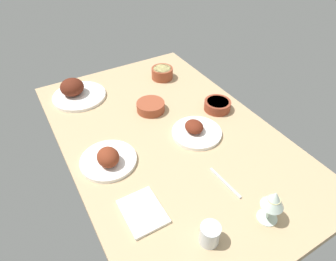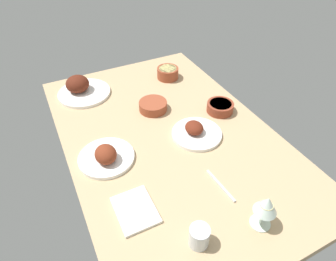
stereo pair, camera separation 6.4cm
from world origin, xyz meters
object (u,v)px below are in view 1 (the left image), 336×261
Objects in this scene: plate_center_main at (76,91)px; water_tumbler at (210,234)px; folded_napkin at (143,211)px; plate_near_viewer at (196,131)px; bowl_potatoes at (162,73)px; fork_loose at (225,183)px; plate_far_side at (108,159)px; bowl_sauce at (151,106)px; bowl_pasta at (217,105)px; wine_glass at (274,201)px.

plate_center_main is 3.61× the size of water_tumbler.
water_tumbler reaches higher than folded_napkin.
plate_near_viewer reaches higher than bowl_potatoes.
fork_loose is at bearing -50.82° from water_tumbler.
folded_napkin is at bearing 146.31° from bowl_potatoes.
bowl_potatoes is 91.27cm from folded_napkin.
plate_center_main reaches higher than plate_far_side.
plate_near_viewer is at bearing -160.35° from bowl_sauce.
plate_center_main is 2.11× the size of bowl_pasta.
bowl_potatoes is (40.77, 8.74, 0.79)cm from bowl_pasta.
folded_napkin is at bearing 179.02° from plate_center_main.
wine_glass is 23.13cm from water_tumbler.
plate_center_main reaches higher than folded_napkin.
bowl_sauce is 1.00× the size of wine_glass.
wine_glass is at bearing -161.98° from plate_center_main.
plate_near_viewer reaches higher than fork_loose.
bowl_potatoes is at bearing -12.45° from plate_near_viewer.
water_tumbler is (-101.85, -12.20, 0.51)cm from plate_center_main.
plate_far_side is 0.83× the size of plate_center_main.
bowl_pasta is (10.14, -19.98, 0.81)cm from plate_near_viewer.
plate_near_viewer reaches higher than bowl_sauce.
bowl_sauce is 1.83× the size of water_tumbler.
plate_center_main is 102.58cm from water_tumbler.
plate_far_side reaches higher than bowl_potatoes.
wine_glass is (-74.53, -5.64, 7.40)cm from bowl_sauce.
plate_near_viewer is at bearing -93.83° from plate_far_side.
wine_glass is 43.63cm from folded_napkin.
folded_napkin is at bearing 120.62° from bowl_pasta.
plate_center_main is at bearing -0.98° from folded_napkin.
folded_napkin is 1.00× the size of fork_loose.
plate_near_viewer is 0.81× the size of plate_center_main.
bowl_pasta is 1.07× the size of bowl_potatoes.
wine_glass is (-99.24, 14.95, 6.52)cm from bowl_potatoes.
water_tumbler is (-71.10, 16.41, 1.31)cm from bowl_sauce.
bowl_potatoes is 0.73× the size of folded_napkin.
bowl_sauce is at bearing 4.33° from wine_glass.
folded_napkin is at bearing 149.61° from bowl_sauce.
bowl_sauce is (-30.74, -28.62, -0.80)cm from plate_center_main.
bowl_pasta is at bearing -83.07° from plate_far_side.
bowl_sauce is at bearing -13.00° from water_tumbler.
water_tumbler is at bearing 167.00° from bowl_sauce.
plate_far_side is 1.76× the size of bowl_pasta.
plate_far_side reaches higher than plate_near_viewer.
bowl_sauce is at bearing 179.62° from fork_loose.
wine_glass reaches higher than folded_napkin.
plate_center_main reaches higher than bowl_sauce.
fork_loose is (15.64, -19.18, -3.44)cm from water_tumbler.
plate_center_main is (56.94, 37.97, 1.53)cm from plate_near_viewer.
bowl_pasta reaches higher than bowl_sauce.
folded_napkin is (19.92, 13.60, -3.24)cm from water_tumbler.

